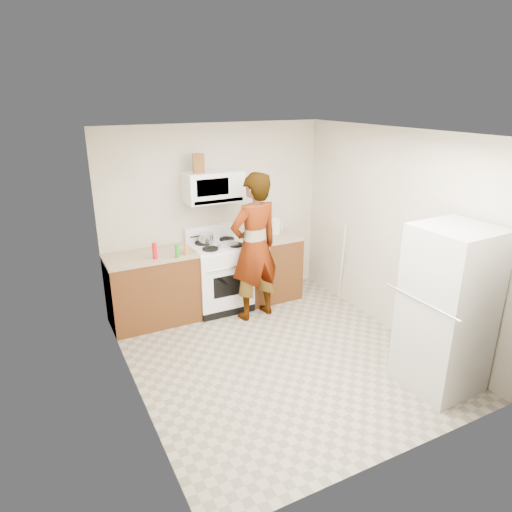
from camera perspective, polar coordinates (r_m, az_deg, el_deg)
floor at (r=5.41m, az=2.80°, el=-12.28°), size 3.60×3.60×0.00m
back_wall at (r=6.41m, az=-5.01°, el=5.06°), size 3.20×0.02×2.50m
right_wall at (r=5.79m, az=16.81°, el=2.68°), size 0.02×3.60×2.50m
cabinet_left at (r=6.10m, az=-12.79°, el=-4.13°), size 1.12×0.62×0.90m
counter_left at (r=5.93m, az=-13.13°, el=0.01°), size 1.14×0.64×0.03m
cabinet_right at (r=6.67m, az=1.59°, el=-1.49°), size 0.80×0.62×0.90m
counter_right at (r=6.52m, az=1.63°, el=2.34°), size 0.82×0.64×0.03m
gas_range at (r=6.34m, az=-4.58°, el=-2.38°), size 0.76×0.65×1.13m
microwave at (r=6.11m, az=-5.36°, el=8.65°), size 0.76×0.38×0.40m
person at (r=5.90m, az=-0.19°, el=1.09°), size 0.78×0.58×1.96m
fridge at (r=4.90m, az=22.74°, el=-6.22°), size 0.73×0.73×1.70m
kettle at (r=6.63m, az=2.34°, el=3.73°), size 0.18×0.18×0.21m
jug at (r=5.95m, az=-7.21°, el=11.41°), size 0.17×0.17×0.24m
saucepan at (r=6.23m, az=-6.28°, el=2.28°), size 0.26×0.26×0.11m
tray at (r=6.11m, az=-3.59°, el=1.48°), size 0.26×0.18×0.05m
bottle_spray at (r=5.73m, az=-12.55°, el=0.63°), size 0.07×0.07×0.20m
bottle_hot_sauce at (r=5.79m, az=-8.71°, el=0.77°), size 0.05×0.05×0.14m
bottle_green_cap at (r=5.71m, az=-9.83°, el=0.61°), size 0.06×0.06×0.17m
pot_lid at (r=5.93m, az=-8.65°, el=0.57°), size 0.32×0.32×0.01m
broom at (r=6.57m, az=10.72°, el=-0.72°), size 0.16×0.24×1.20m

